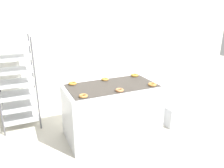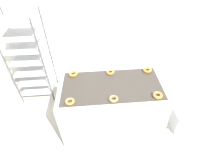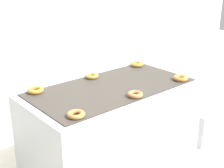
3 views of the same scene
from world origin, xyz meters
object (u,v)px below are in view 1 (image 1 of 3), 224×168
Objects in this scene: donut_far_left at (73,83)px; donut_far_center at (105,79)px; donut_near_center at (120,90)px; donut_far_right at (135,75)px; donut_near_right at (152,84)px; donut_near_left at (83,96)px; glaze_bin at (172,115)px; fryer_machine at (112,110)px; baking_rack_cart at (17,83)px.

donut_far_center is (0.54, -0.01, -0.00)m from donut_far_left.
donut_near_center is 0.55m from donut_far_center.
donut_far_left is 1.08m from donut_far_right.
donut_far_left is (-1.07, 0.55, -0.00)m from donut_near_right.
donut_near_center is at bearing -0.69° from donut_near_left.
donut_near_center is at bearing -135.60° from donut_far_right.
donut_far_left reaches higher than glaze_bin.
donut_far_center is (0.53, 0.54, 0.00)m from donut_near_left.
donut_near_right is 0.99× the size of donut_far_left.
donut_near_left is 0.55m from donut_far_left.
fryer_machine is 12.19× the size of donut_near_left.
baking_rack_cart is 11.91× the size of donut_far_right.
donut_near_right reaches higher than donut_near_center.
donut_near_left is 0.52m from donut_near_center.
fryer_machine is 11.08× the size of donut_far_right.
donut_far_center is at bearing 45.31° from donut_near_left.
donut_far_center is 0.54m from donut_far_right.
baking_rack_cart is 12.07× the size of donut_far_left.
donut_near_right is (0.54, -0.26, 0.44)m from fryer_machine.
donut_far_center is (-1.10, 0.40, 0.68)m from glaze_bin.
glaze_bin is at bearing -19.89° from donut_far_center.
donut_far_left is (-0.53, 0.28, 0.44)m from fryer_machine.
donut_near_center reaches higher than glaze_bin.
donut_near_left is 0.93× the size of donut_near_right.
donut_near_right is at bearing -26.99° from donut_far_left.
donut_far_right reaches higher than donut_near_left.
donut_near_center is (1.30, -1.17, 0.07)m from baking_rack_cart.
donut_near_left is at bearing 179.31° from donut_near_center.
glaze_bin is at bearing 7.65° from donut_near_center.
donut_far_center is at bearing -1.01° from donut_far_left.
donut_far_left is (-0.52, 0.56, 0.00)m from donut_near_center.
donut_far_center is 0.92× the size of donut_far_right.
glaze_bin is 3.01× the size of donut_far_center.
donut_far_right is (-0.56, 0.39, 0.68)m from glaze_bin.
baking_rack_cart is 13.10× the size of donut_near_left.
donut_far_center is at bearing 179.55° from donut_far_right.
donut_near_center is 0.78m from donut_far_right.
donut_far_center is at bearing -25.47° from baking_rack_cart.
donut_near_right reaches higher than donut_near_left.
donut_near_center is at bearing -91.08° from donut_far_center.
donut_near_right is at bearing 0.97° from donut_near_center.
donut_far_left is at bearing 178.99° from donut_far_center.
fryer_machine is at bearing 26.68° from donut_near_left.
donut_near_right is (1.07, 0.00, 0.00)m from donut_near_left.
donut_near_center is at bearing -172.35° from glaze_bin.
donut_far_center is at bearing 88.92° from donut_near_center.
baking_rack_cart is at bearing 141.60° from donut_far_left.
donut_far_right reaches higher than donut_far_center.
donut_near_center and donut_far_center have the same top height.
donut_near_right is 0.76m from donut_far_center.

